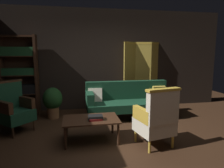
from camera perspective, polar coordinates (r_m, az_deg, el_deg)
ground_plane at (r=3.75m, az=2.36°, el=-16.40°), size 10.00×10.00×0.00m
back_wall at (r=5.81m, az=-3.04°, el=6.87°), size 7.20×0.10×2.80m
folding_screen at (r=6.00m, az=8.73°, el=2.88°), size 1.26×0.37×1.90m
bookshelf at (r=5.69m, az=-24.65°, el=2.73°), size 0.90×0.32×2.05m
velvet_couch at (r=5.07m, az=4.76°, el=-4.28°), size 2.12×0.78×0.88m
coffee_table at (r=3.74m, az=-5.96°, el=-10.36°), size 1.00×0.64×0.42m
armchair_gilt_accent at (r=3.56m, az=12.42°, el=-9.57°), size 0.69×0.68×1.04m
armchair_wing_left at (r=4.58m, az=-26.00°, el=-6.10°), size 0.82×0.82×1.04m
potted_plant at (r=5.16m, az=-16.40°, el=-4.54°), size 0.47×0.47×0.76m
book_red_leather at (r=3.65m, az=-4.71°, el=-9.74°), size 0.24×0.20×0.04m
book_black_cloth at (r=3.64m, az=-4.71°, el=-9.15°), size 0.25×0.18×0.04m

